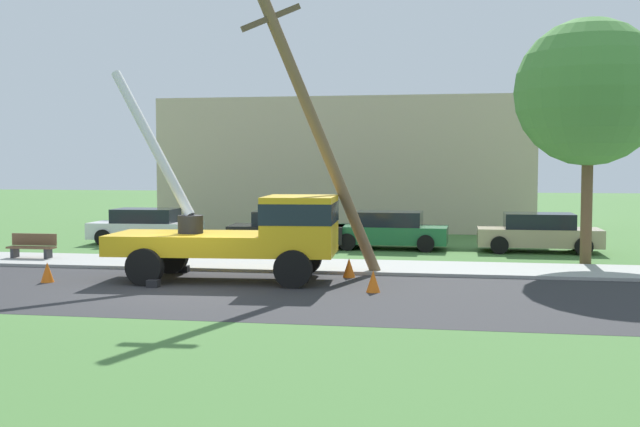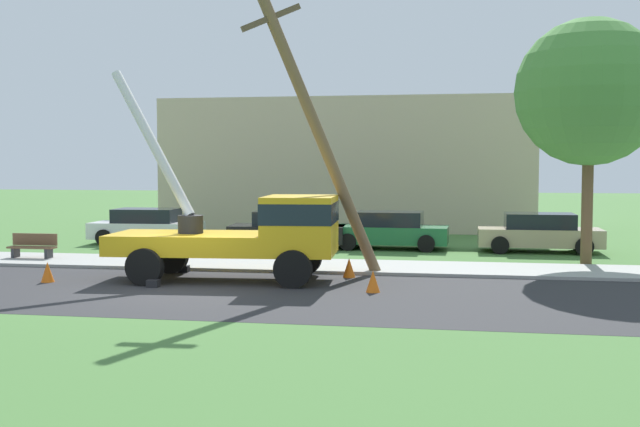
{
  "view_description": "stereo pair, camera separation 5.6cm",
  "coord_description": "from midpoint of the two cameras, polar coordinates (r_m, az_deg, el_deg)",
  "views": [
    {
      "loc": [
        6.88,
        -18.87,
        3.23
      ],
      "look_at": [
        3.2,
        2.42,
        1.86
      ],
      "focal_mm": 44.04,
      "sensor_mm": 36.0,
      "label": 1
    },
    {
      "loc": [
        6.94,
        -18.86,
        3.23
      ],
      "look_at": [
        3.2,
        2.42,
        1.86
      ],
      "focal_mm": 44.04,
      "sensor_mm": 36.0,
      "label": 2
    }
  ],
  "objects": [
    {
      "name": "traffic_cone_curbside",
      "position": [
        22.36,
        2.05,
        -3.95
      ],
      "size": [
        0.36,
        0.36,
        0.56
      ],
      "primitive_type": "cone",
      "color": "orange",
      "rests_on": "ground"
    },
    {
      "name": "road_asphalt",
      "position": [
        20.34,
        -10.22,
        -5.55
      ],
      "size": [
        80.0,
        7.18,
        0.01
      ],
      "primitive_type": "cube",
      "color": "#2B2B2D",
      "rests_on": "ground"
    },
    {
      "name": "park_bench",
      "position": [
        27.89,
        -20.23,
        -2.29
      ],
      "size": [
        1.6,
        0.45,
        0.9
      ],
      "color": "brown",
      "rests_on": "ground"
    },
    {
      "name": "parked_sedan_green",
      "position": [
        29.89,
        4.98,
        -1.22
      ],
      "size": [
        4.45,
        2.11,
        1.42
      ],
      "color": "#1E6638",
      "rests_on": "ground"
    },
    {
      "name": "parked_sedan_tan",
      "position": [
        29.82,
        15.55,
        -1.35
      ],
      "size": [
        4.41,
        2.03,
        1.42
      ],
      "color": "tan",
      "rests_on": "ground"
    },
    {
      "name": "leaning_utility_pole",
      "position": [
        22.24,
        -0.35,
        6.26
      ],
      "size": [
        3.72,
        2.49,
        8.34
      ],
      "color": "brown",
      "rests_on": "ground"
    },
    {
      "name": "parked_sedan_white",
      "position": [
        32.47,
        -12.58,
        -0.91
      ],
      "size": [
        4.48,
        2.16,
        1.42
      ],
      "color": "silver",
      "rests_on": "ground"
    },
    {
      "name": "traffic_cone_ahead",
      "position": [
        19.82,
        3.8,
        -4.94
      ],
      "size": [
        0.36,
        0.36,
        0.56
      ],
      "primitive_type": "cone",
      "color": "orange",
      "rests_on": "ground"
    },
    {
      "name": "ground_plane",
      "position": [
        31.79,
        -2.79,
        -2.21
      ],
      "size": [
        120.0,
        120.0,
        0.0
      ],
      "primitive_type": "plane",
      "color": "#477538"
    },
    {
      "name": "roadside_tree_near",
      "position": [
        26.7,
        18.9,
        8.31
      ],
      "size": [
        4.71,
        4.71,
        7.87
      ],
      "color": "brown",
      "rests_on": "ground"
    },
    {
      "name": "lowrise_building_backdrop",
      "position": [
        39.67,
        2.01,
        3.58
      ],
      "size": [
        18.0,
        6.0,
        6.4
      ],
      "primitive_type": "cube",
      "color": "#C6B293",
      "rests_on": "ground"
    },
    {
      "name": "parked_sedan_black",
      "position": [
        30.17,
        -2.47,
        -1.16
      ],
      "size": [
        4.5,
        2.19,
        1.42
      ],
      "color": "black",
      "rests_on": "ground"
    },
    {
      "name": "traffic_cone_behind",
      "position": [
        22.7,
        -19.27,
        -4.04
      ],
      "size": [
        0.36,
        0.36,
        0.56
      ],
      "primitive_type": "cone",
      "color": "orange",
      "rests_on": "ground"
    },
    {
      "name": "sidewalk_strip",
      "position": [
        25.11,
        -6.25,
        -3.67
      ],
      "size": [
        80.0,
        2.97,
        0.1
      ],
      "primitive_type": "cube",
      "color": "#9E9E99",
      "rests_on": "ground"
    },
    {
      "name": "utility_truck",
      "position": [
        21.71,
        -4.9,
        -1.2
      ],
      "size": [
        6.91,
        3.21,
        5.98
      ],
      "color": "gold",
      "rests_on": "ground"
    }
  ]
}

